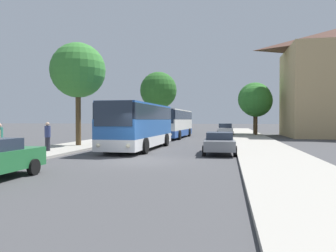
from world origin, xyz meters
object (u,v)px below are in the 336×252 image
bus_middle (174,123)px  tree_left_near (158,90)px  pedestrian_walking_back (0,139)px  parked_car_right_near (219,142)px  pedestrian_waiting_near (48,136)px  bus_front (140,125)px  tree_left_far (78,71)px  tree_right_near (255,99)px  parked_car_right_far (225,129)px  tree_right_mid (256,101)px

bus_middle → tree_left_near: bearing=111.2°
pedestrian_walking_back → parked_car_right_near: bearing=99.4°
pedestrian_waiting_near → pedestrian_walking_back: 2.95m
bus_front → parked_car_right_near: 6.17m
tree_left_far → tree_right_near: size_ratio=1.10×
pedestrian_waiting_near → tree_right_near: (14.82, 28.41, 3.90)m
pedestrian_walking_back → tree_left_near: bearing=167.0°
tree_left_near → tree_right_near: tree_left_near is taller
parked_car_right_far → tree_left_near: bearing=-33.4°
parked_car_right_far → tree_left_near: (-10.41, 6.54, 5.89)m
bus_middle → pedestrian_waiting_near: (-4.96, -18.53, -0.66)m
pedestrian_walking_back → tree_right_near: (16.19, 31.02, 3.93)m
tree_left_far → pedestrian_waiting_near: bearing=-87.6°
pedestrian_walking_back → tree_right_near: tree_right_near is taller
bus_middle → parked_car_right_near: (5.66, -16.90, -1.01)m
bus_front → pedestrian_walking_back: (-6.30, -6.39, -0.68)m
tree_right_mid → tree_left_far: bearing=-126.2°
pedestrian_waiting_near → bus_front: bearing=12.1°
bus_front → tree_left_near: tree_left_near is taller
parked_car_right_far → pedestrian_waiting_near: pedestrian_waiting_near is taller
parked_car_right_near → pedestrian_walking_back: size_ratio=2.62×
pedestrian_walking_back → tree_right_near: bearing=142.4°
tree_left_far → tree_right_mid: size_ratio=1.20×
pedestrian_waiting_near → pedestrian_walking_back: size_ratio=1.03×
pedestrian_walking_back → tree_left_near: tree_left_near is taller
bus_front → tree_right_mid: size_ratio=1.60×
parked_car_right_far → tree_right_mid: tree_right_mid is taller
tree_right_near → parked_car_right_near: bearing=-98.9°
tree_right_mid → parked_car_right_near: bearing=-99.9°
bus_middle → tree_right_mid: bearing=35.5°
bus_middle → tree_right_near: (9.86, 9.88, 3.25)m
pedestrian_waiting_near → pedestrian_walking_back: pedestrian_waiting_near is taller
bus_middle → tree_right_mid: tree_right_mid is taller
bus_middle → parked_car_right_far: size_ratio=2.70×
pedestrian_waiting_near → tree_right_mid: bearing=34.2°
parked_car_right_near → tree_right_mid: bearing=-101.7°
parked_car_right_far → pedestrian_walking_back: size_ratio=2.53×
parked_car_right_far → tree_right_near: size_ratio=0.62×
tree_left_near → tree_right_near: (14.46, -3.18, -1.75)m
parked_car_right_near → parked_car_right_far: (0.15, 23.42, 0.11)m
parked_car_right_far → tree_left_far: 23.67m
bus_middle → tree_left_far: bearing=-108.7°
pedestrian_waiting_near → tree_left_near: bearing=64.0°
bus_middle → parked_car_right_far: 8.78m
bus_middle → pedestrian_waiting_near: bus_middle is taller
pedestrian_waiting_near → tree_right_mid: size_ratio=0.28×
tree_left_far → parked_car_right_near: bearing=-15.8°
tree_left_near → tree_left_far: (-0.56, -26.90, -0.85)m
tree_left_near → tree_right_near: size_ratio=1.32×
pedestrian_waiting_near → tree_right_near: 32.28m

